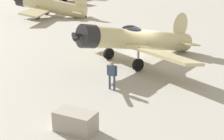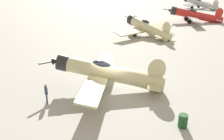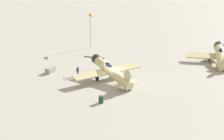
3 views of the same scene
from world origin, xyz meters
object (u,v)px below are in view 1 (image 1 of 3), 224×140
at_px(airplane_mid_apron, 49,5).
at_px(airplane_foreground, 136,40).
at_px(ground_crew_mechanic, 112,73).
at_px(equipment_crate, 76,121).

bearing_deg(airplane_mid_apron, airplane_foreground, 124.45).
xyz_separation_m(airplane_mid_apron, ground_crew_mechanic, (-5.67, 23.74, -0.43)).
bearing_deg(airplane_foreground, airplane_mid_apron, -99.69).
bearing_deg(airplane_mid_apron, equipment_crate, 110.17).
distance_m(airplane_foreground, ground_crew_mechanic, 5.30).
height_order(airplane_foreground, equipment_crate, airplane_foreground).
height_order(airplane_mid_apron, equipment_crate, airplane_mid_apron).
distance_m(airplane_mid_apron, equipment_crate, 28.41).
distance_m(ground_crew_mechanic, equipment_crate, 4.78).
height_order(airplane_foreground, ground_crew_mechanic, airplane_foreground).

